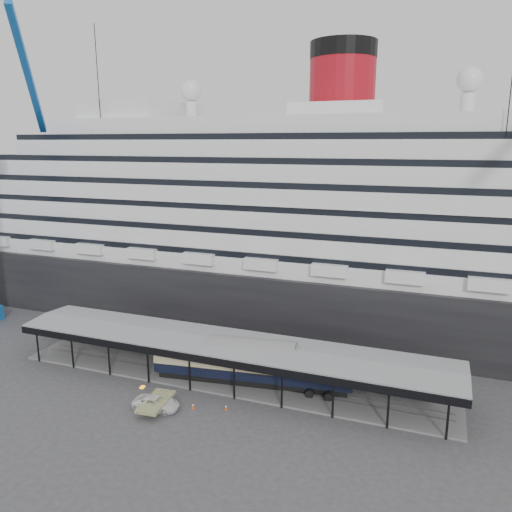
% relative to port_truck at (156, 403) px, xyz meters
% --- Properties ---
extents(ground, '(200.00, 200.00, 0.00)m').
position_rel_port_truck_xyz_m(ground, '(4.35, 4.31, -0.73)').
color(ground, '#38383A').
rests_on(ground, ground).
extents(cruise_ship, '(130.00, 30.00, 43.90)m').
position_rel_port_truck_xyz_m(cruise_ship, '(4.40, 36.31, 17.62)').
color(cruise_ship, black).
rests_on(cruise_ship, ground).
extents(platform_canopy, '(56.00, 9.18, 5.30)m').
position_rel_port_truck_xyz_m(platform_canopy, '(4.35, 9.31, 1.63)').
color(platform_canopy, slate).
rests_on(platform_canopy, ground).
extents(port_truck, '(5.44, 2.88, 1.46)m').
position_rel_port_truck_xyz_m(port_truck, '(0.00, 0.00, 0.00)').
color(port_truck, silver).
rests_on(port_truck, ground).
extents(pullman_carriage, '(24.67, 6.35, 24.03)m').
position_rel_port_truck_xyz_m(pullman_carriage, '(7.85, 9.31, 2.17)').
color(pullman_carriage, black).
rests_on(pullman_carriage, ground).
extents(traffic_cone_left, '(0.39, 0.39, 0.69)m').
position_rel_port_truck_xyz_m(traffic_cone_left, '(3.79, 1.53, -0.39)').
color(traffic_cone_left, '#D94C0C').
rests_on(traffic_cone_left, ground).
extents(traffic_cone_mid, '(0.48, 0.48, 0.82)m').
position_rel_port_truck_xyz_m(traffic_cone_mid, '(2.00, 1.16, -0.32)').
color(traffic_cone_mid, red).
rests_on(traffic_cone_mid, ground).
extents(traffic_cone_right, '(0.43, 0.43, 0.66)m').
position_rel_port_truck_xyz_m(traffic_cone_right, '(7.36, 2.58, -0.40)').
color(traffic_cone_right, '#CF440B').
rests_on(traffic_cone_right, ground).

